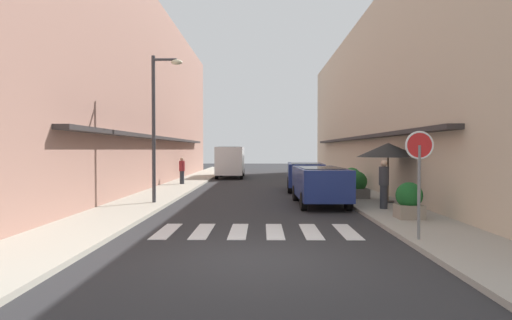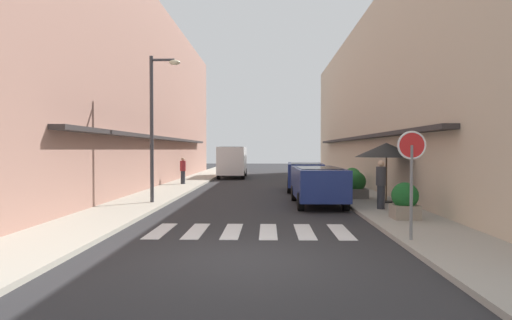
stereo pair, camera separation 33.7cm
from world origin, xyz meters
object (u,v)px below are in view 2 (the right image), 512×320
object	(u,v)px
planter_corner	(405,201)
planter_midblock	(356,186)
parked_car_mid	(305,173)
pedestrian_walking_far	(183,170)
cafe_umbrella	(386,150)
planter_far	(352,178)
parked_car_near	(318,182)
delivery_van	(233,159)
street_lamp	(156,114)
round_street_sign	(412,157)
pedestrian_walking_near	(381,183)

from	to	relation	value
planter_corner	planter_midblock	world-z (taller)	planter_midblock
parked_car_mid	pedestrian_walking_far	distance (m)	7.65
cafe_umbrella	planter_far	size ratio (longest dim) A/B	2.20
parked_car_near	planter_far	distance (m)	6.49
cafe_umbrella	planter_corner	bearing A→B (deg)	-97.49
planter_corner	cafe_umbrella	bearing A→B (deg)	82.51
parked_car_near	parked_car_mid	distance (m)	5.74
planter_far	parked_car_near	bearing A→B (deg)	-112.58
cafe_umbrella	pedestrian_walking_far	distance (m)	13.11
delivery_van	street_lamp	size ratio (longest dim) A/B	0.96
round_street_sign	planter_corner	xyz separation A→B (m)	(0.81, 3.01, -1.35)
parked_car_mid	planter_midblock	world-z (taller)	parked_car_mid
delivery_van	planter_corner	world-z (taller)	delivery_van
parked_car_mid	planter_corner	distance (m)	9.88
pedestrian_walking_near	pedestrian_walking_far	size ratio (longest dim) A/B	1.06
parked_car_mid	delivery_van	xyz separation A→B (m)	(-4.63, 10.51, 0.49)
planter_far	pedestrian_walking_far	bearing A→B (deg)	163.14
cafe_umbrella	planter_midblock	size ratio (longest dim) A/B	2.14
planter_corner	pedestrian_walking_far	size ratio (longest dim) A/B	0.68
parked_car_mid	delivery_van	size ratio (longest dim) A/B	0.75
parked_car_near	pedestrian_walking_near	world-z (taller)	pedestrian_walking_near
delivery_van	planter_midblock	world-z (taller)	delivery_van
pedestrian_walking_near	street_lamp	bearing A→B (deg)	-10.13
parked_car_near	pedestrian_walking_near	size ratio (longest dim) A/B	2.71
pedestrian_walking_far	parked_car_near	bearing A→B (deg)	55.39
parked_car_near	planter_corner	size ratio (longest dim) A/B	4.22
parked_car_near	pedestrian_walking_far	distance (m)	11.28
parked_car_mid	pedestrian_walking_near	distance (m)	7.81
planter_corner	pedestrian_walking_near	size ratio (longest dim) A/B	0.64
pedestrian_walking_far	planter_corner	bearing A→B (deg)	52.62
cafe_umbrella	pedestrian_walking_near	xyz separation A→B (m)	(-0.68, -1.84, -1.13)
delivery_van	round_street_sign	xyz separation A→B (m)	(5.94, -23.17, 0.59)
planter_corner	pedestrian_walking_far	distance (m)	15.68
planter_far	cafe_umbrella	bearing A→B (deg)	-88.63
delivery_van	parked_car_near	bearing A→B (deg)	-74.10
parked_car_near	cafe_umbrella	world-z (taller)	cafe_umbrella
delivery_van	street_lamp	world-z (taller)	street_lamp
street_lamp	pedestrian_walking_far	bearing A→B (deg)	94.80
parked_car_mid	delivery_van	world-z (taller)	delivery_van
parked_car_mid	planter_far	world-z (taller)	parked_car_mid
cafe_umbrella	round_street_sign	bearing A→B (deg)	-100.81
round_street_sign	planter_far	distance (m)	13.02
delivery_van	planter_far	distance (m)	12.52
delivery_van	cafe_umbrella	world-z (taller)	cafe_umbrella
delivery_van	pedestrian_walking_far	world-z (taller)	delivery_van
parked_car_near	round_street_sign	xyz separation A→B (m)	(1.31, -6.92, 1.08)
round_street_sign	cafe_umbrella	world-z (taller)	round_street_sign
street_lamp	planter_corner	xyz separation A→B (m)	(8.35, -3.78, -2.90)
street_lamp	pedestrian_walking_far	size ratio (longest dim) A/B	3.58
planter_corner	street_lamp	bearing A→B (deg)	155.66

